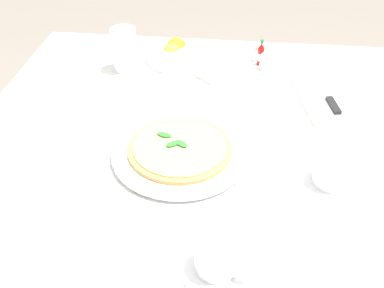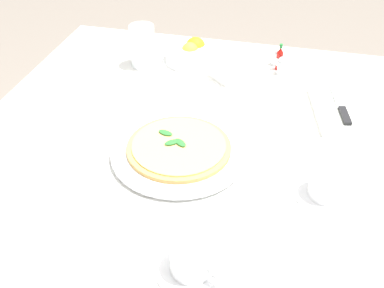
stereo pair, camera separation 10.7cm
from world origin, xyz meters
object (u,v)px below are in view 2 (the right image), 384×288
(coffee_cup_near_right, at_px, (327,185))
(water_glass_back_corner, at_px, (143,49))
(coffee_cup_far_left, at_px, (192,259))
(pepper_shaker, at_px, (282,66))
(pizza_plate, at_px, (179,151))
(menu_card, at_px, (217,72))
(salt_shaker, at_px, (277,57))
(hot_sauce_bottle, at_px, (279,59))
(pizza, at_px, (179,147))
(dinner_knife, at_px, (341,105))
(citrus_bowl, at_px, (191,53))
(napkin_folded, at_px, (340,110))

(coffee_cup_near_right, distance_m, water_glass_back_corner, 0.72)
(coffee_cup_far_left, bearing_deg, pepper_shaker, -7.00)
(pizza_plate, relative_size, menu_card, 4.40)
(salt_shaker, bearing_deg, hot_sauce_bottle, -160.35)
(pizza_plate, bearing_deg, menu_card, -3.29)
(salt_shaker, distance_m, menu_card, 0.21)
(pepper_shaker, bearing_deg, pizza, 156.03)
(pizza, height_order, menu_card, menu_card)
(dinner_knife, height_order, pepper_shaker, pepper_shaker)
(hot_sauce_bottle, xyz_separation_m, menu_card, (-0.12, 0.17, -0.00))
(water_glass_back_corner, bearing_deg, hot_sauce_bottle, -79.97)
(water_glass_back_corner, distance_m, menu_card, 0.25)
(pepper_shaker, distance_m, menu_card, 0.20)
(coffee_cup_far_left, bearing_deg, citrus_bowl, 13.82)
(coffee_cup_far_left, bearing_deg, pizza_plate, 18.88)
(coffee_cup_near_right, bearing_deg, salt_shaker, 15.50)
(pizza_plate, height_order, napkin_folded, napkin_folded)
(citrus_bowl, xyz_separation_m, hot_sauce_bottle, (0.01, -0.27, 0.01))
(hot_sauce_bottle, height_order, menu_card, hot_sauce_bottle)
(citrus_bowl, bearing_deg, pizza_plate, -169.66)
(napkin_folded, bearing_deg, dinner_knife, -0.30)
(coffee_cup_near_right, xyz_separation_m, hot_sauce_bottle, (0.53, 0.15, 0.00))
(menu_card, bearing_deg, pizza, 126.43)
(napkin_folded, bearing_deg, citrus_bowl, 54.95)
(pizza_plate, relative_size, water_glass_back_corner, 2.46)
(pizza_plate, xyz_separation_m, coffee_cup_near_right, (-0.06, -0.33, 0.02))
(pizza, bearing_deg, pepper_shaker, -23.97)
(dinner_knife, bearing_deg, coffee_cup_near_right, 163.24)
(coffee_cup_far_left, xyz_separation_m, pepper_shaker, (0.75, -0.09, -0.01))
(pizza, height_order, coffee_cup_far_left, coffee_cup_far_left)
(coffee_cup_far_left, xyz_separation_m, menu_card, (0.66, 0.08, -0.00))
(salt_shaker, xyz_separation_m, menu_card, (-0.15, 0.16, 0.00))
(dinner_knife, bearing_deg, hot_sauce_bottle, 30.10)
(water_glass_back_corner, distance_m, hot_sauce_bottle, 0.41)
(pizza, relative_size, pepper_shaker, 4.30)
(salt_shaker, bearing_deg, coffee_cup_near_right, -164.50)
(coffee_cup_far_left, relative_size, pepper_shaker, 2.31)
(water_glass_back_corner, xyz_separation_m, citrus_bowl, (0.06, -0.13, -0.03))
(citrus_bowl, bearing_deg, pizza, -169.69)
(coffee_cup_near_right, distance_m, hot_sauce_bottle, 0.55)
(coffee_cup_far_left, height_order, water_glass_back_corner, water_glass_back_corner)
(water_glass_back_corner, bearing_deg, dinner_knife, -102.58)
(coffee_cup_far_left, xyz_separation_m, dinner_knife, (0.58, -0.26, -0.01))
(coffee_cup_near_right, bearing_deg, napkin_folded, -5.77)
(citrus_bowl, relative_size, hot_sauce_bottle, 1.81)
(pizza, distance_m, water_glass_back_corner, 0.46)
(coffee_cup_near_right, relative_size, dinner_knife, 0.68)
(coffee_cup_far_left, bearing_deg, hot_sauce_bottle, -6.03)
(coffee_cup_near_right, bearing_deg, water_glass_back_corner, 50.24)
(citrus_bowl, relative_size, menu_card, 2.09)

